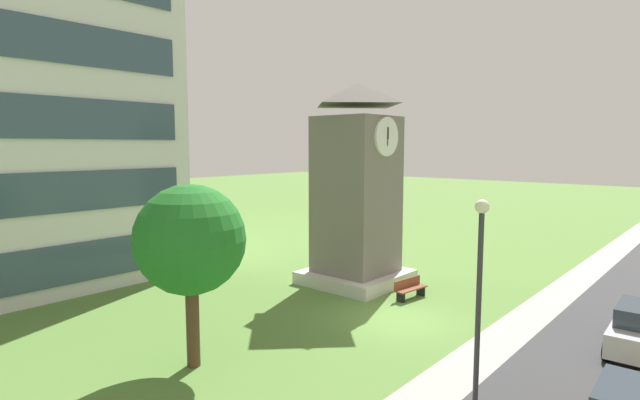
{
  "coord_description": "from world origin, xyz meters",
  "views": [
    {
      "loc": [
        -16.16,
        -9.95,
        6.79
      ],
      "look_at": [
        1.57,
        5.46,
        4.21
      ],
      "focal_mm": 27.62,
      "sensor_mm": 36.0,
      "label": 1
    }
  ],
  "objects": [
    {
      "name": "ground_plane",
      "position": [
        0.0,
        0.0,
        0.0
      ],
      "size": [
        160.0,
        160.0,
        0.0
      ],
      "primitive_type": "plane",
      "color": "#567F38"
    },
    {
      "name": "kerb_strip",
      "position": [
        0.0,
        -3.8,
        0.0
      ],
      "size": [
        120.0,
        1.6,
        0.01
      ],
      "primitive_type": "cube",
      "color": "#9E9E99",
      "rests_on": "ground"
    },
    {
      "name": "clock_tower",
      "position": [
        3.14,
        4.46,
        4.35
      ],
      "size": [
        4.47,
        4.47,
        9.79
      ],
      "color": "slate",
      "rests_on": "ground"
    },
    {
      "name": "park_bench",
      "position": [
        2.66,
        1.08,
        0.46
      ],
      "size": [
        1.85,
        0.71,
        0.88
      ],
      "color": "brown",
      "rests_on": "ground"
    },
    {
      "name": "street_lamp",
      "position": [
        -4.22,
        -4.98,
        3.42
      ],
      "size": [
        0.36,
        0.36,
        5.46
      ],
      "color": "#333338",
      "rests_on": "ground"
    },
    {
      "name": "tree_by_building",
      "position": [
        -7.69,
        2.61,
        3.95
      ],
      "size": [
        3.37,
        3.37,
        5.67
      ],
      "color": "#513823",
      "rests_on": "ground"
    }
  ]
}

